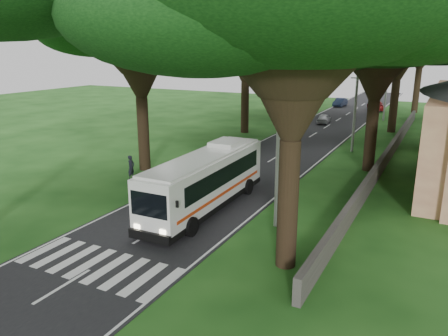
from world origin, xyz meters
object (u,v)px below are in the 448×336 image
(coach_bus, at_px, (206,180))
(pedestrian, at_px, (131,167))
(distant_car_b, at_px, (340,102))
(distant_car_c, at_px, (376,106))
(pole_mid, at_px, (355,107))
(pole_far, at_px, (386,89))
(distant_car_a, at_px, (324,119))
(pole_near, at_px, (278,152))

(coach_bus, distance_m, pedestrian, 8.50)
(distant_car_b, distance_m, distant_car_c, 6.43)
(pole_mid, bearing_deg, pole_far, 90.00)
(pole_mid, bearing_deg, distant_car_c, 94.85)
(coach_bus, height_order, distant_car_b, coach_bus)
(pole_mid, distance_m, coach_bus, 20.13)
(pole_mid, bearing_deg, distant_car_b, 104.98)
(pole_mid, bearing_deg, pedestrian, -127.27)
(pole_far, bearing_deg, pole_mid, -90.00)
(coach_bus, xyz_separation_m, pedestrian, (-7.99, 2.76, -0.92))
(coach_bus, bearing_deg, pole_mid, 75.29)
(coach_bus, bearing_deg, distant_car_b, 93.13)
(pole_mid, height_order, distant_car_b, pole_mid)
(distant_car_a, relative_size, distant_car_c, 0.69)
(pole_far, xyz_separation_m, coach_bus, (-4.70, -39.44, -2.35))
(pole_mid, xyz_separation_m, pedestrian, (-12.69, -16.68, -3.27))
(distant_car_c, bearing_deg, pedestrian, 60.35)
(coach_bus, distance_m, distant_car_c, 48.96)
(pole_mid, height_order, distant_car_c, pole_mid)
(pole_near, bearing_deg, distant_car_c, 92.89)
(pole_near, height_order, pole_mid, same)
(distant_car_a, bearing_deg, pedestrian, 73.38)
(distant_car_a, bearing_deg, pole_mid, 109.42)
(coach_bus, xyz_separation_m, distant_car_c, (2.20, 48.90, -1.06))
(pole_mid, relative_size, distant_car_a, 2.28)
(distant_car_b, bearing_deg, pedestrian, -91.42)
(pole_mid, relative_size, pole_far, 1.00)
(pole_far, bearing_deg, distant_car_b, 125.84)
(pole_mid, xyz_separation_m, distant_car_a, (-6.46, 14.11, -3.55))
(pole_far, bearing_deg, distant_car_a, -137.67)
(coach_bus, bearing_deg, distant_car_a, 91.89)
(coach_bus, bearing_deg, pedestrian, 159.84)
(pole_far, relative_size, distant_car_c, 1.56)
(pole_near, bearing_deg, distant_car_a, 100.72)
(distant_car_a, relative_size, distant_car_b, 0.87)
(distant_car_c, bearing_deg, distant_car_b, -38.20)
(pedestrian, bearing_deg, pole_near, -110.37)
(pole_far, relative_size, distant_car_b, 1.98)
(distant_car_a, height_order, distant_car_b, distant_car_b)
(distant_car_a, distance_m, pedestrian, 31.42)
(pole_near, distance_m, distant_car_b, 52.58)
(coach_bus, bearing_deg, distant_car_c, 86.31)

